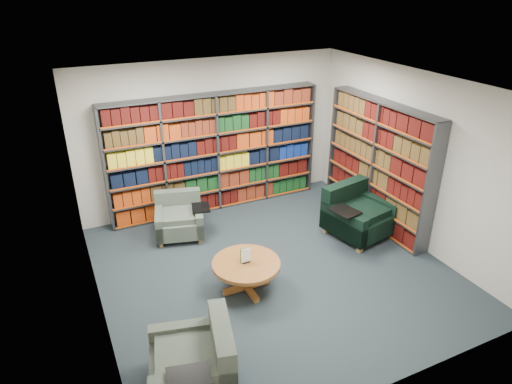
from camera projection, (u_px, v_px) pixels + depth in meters
name	position (u px, v px, depth m)	size (l,w,h in m)	color
room_shell	(274.00, 186.00, 6.40)	(5.02, 5.02, 2.82)	black
bookshelf_back	(216.00, 153.00, 8.44)	(4.00, 0.28, 2.20)	#47494F
bookshelf_right	(378.00, 165.00, 7.92)	(0.28, 2.50, 2.20)	#47494F
chair_teal_left	(179.00, 218.00, 7.86)	(1.02, 0.96, 0.71)	#062B37
chair_green_right	(355.00, 215.00, 7.84)	(1.21, 1.12, 0.86)	black
chair_teal_front	(199.00, 363.00, 4.88)	(1.05, 1.13, 0.79)	#062B37
coffee_table	(246.00, 268.00, 6.40)	(0.96, 0.96, 0.68)	olive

